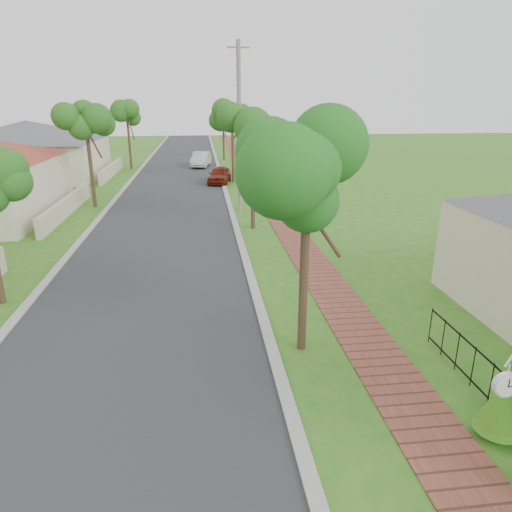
{
  "coord_description": "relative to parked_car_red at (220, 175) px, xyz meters",
  "views": [
    {
      "loc": [
        -1.0,
        -6.23,
        6.18
      ],
      "look_at": [
        0.62,
        7.29,
        1.5
      ],
      "focal_mm": 32.0,
      "sensor_mm": 36.0,
      "label": 1
    }
  ],
  "objects": [
    {
      "name": "parked_car_white",
      "position": [
        -1.4,
        9.43,
        0.05
      ],
      "size": [
        2.15,
        4.38,
        1.38
      ],
      "primitive_type": "imported",
      "rotation": [
        0.0,
        0.0,
        -0.17
      ],
      "color": "#B9BABC",
      "rests_on": "ground"
    },
    {
      "name": "street_trees",
      "position": [
        -3.27,
        -2.54,
        3.9
      ],
      "size": [
        10.7,
        37.65,
        5.89
      ],
      "color": "#382619",
      "rests_on": "ground"
    },
    {
      "name": "kerb_left",
      "position": [
        -7.05,
        -9.38,
        -0.64
      ],
      "size": [
        0.3,
        120.0,
        0.1
      ],
      "primitive_type": "cube",
      "color": "#9E9E99",
      "rests_on": "ground"
    },
    {
      "name": "near_tree",
      "position": [
        1.03,
        -25.29,
        3.72
      ],
      "size": [
        2.13,
        2.13,
        5.47
      ],
      "color": "#382619",
      "rests_on": "ground"
    },
    {
      "name": "road",
      "position": [
        -3.4,
        -9.38,
        -0.64
      ],
      "size": [
        7.0,
        120.0,
        0.02
      ],
      "primitive_type": "cube",
      "color": "#28282B",
      "rests_on": "ground"
    },
    {
      "name": "ground",
      "position": [
        -0.4,
        -29.38,
        -0.64
      ],
      "size": [
        160.0,
        160.0,
        0.0
      ],
      "primitive_type": "plane",
      "color": "#2B721B",
      "rests_on": "ground"
    },
    {
      "name": "utility_pole",
      "position": [
        0.79,
        -9.38,
        4.02
      ],
      "size": [
        1.2,
        0.24,
        9.19
      ],
      "color": "gray",
      "rests_on": "ground"
    },
    {
      "name": "kerb_right",
      "position": [
        0.25,
        -9.38,
        -0.64
      ],
      "size": [
        0.3,
        120.0,
        0.1
      ],
      "primitive_type": "cube",
      "color": "#9E9E99",
      "rests_on": "ground"
    },
    {
      "name": "station_clock",
      "position": [
        3.29,
        -29.98,
        1.31
      ],
      "size": [
        1.06,
        0.13,
        0.61
      ],
      "color": "white",
      "rests_on": "ground"
    },
    {
      "name": "sidewalk",
      "position": [
        2.85,
        -9.38,
        -0.64
      ],
      "size": [
        1.5,
        120.0,
        0.03
      ],
      "primitive_type": "cube",
      "color": "brown",
      "rests_on": "ground"
    },
    {
      "name": "far_house_grey",
      "position": [
        -15.37,
        4.62,
        1.7
      ],
      "size": [
        15.56,
        15.56,
        4.6
      ],
      "color": "beige",
      "rests_on": "ground"
    },
    {
      "name": "parked_car_red",
      "position": [
        0.0,
        0.0,
        0.0
      ],
      "size": [
        2.23,
        3.96,
        1.27
      ],
      "primitive_type": "imported",
      "rotation": [
        0.0,
        0.0,
        -0.2
      ],
      "color": "maroon",
      "rests_on": "ground"
    }
  ]
}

